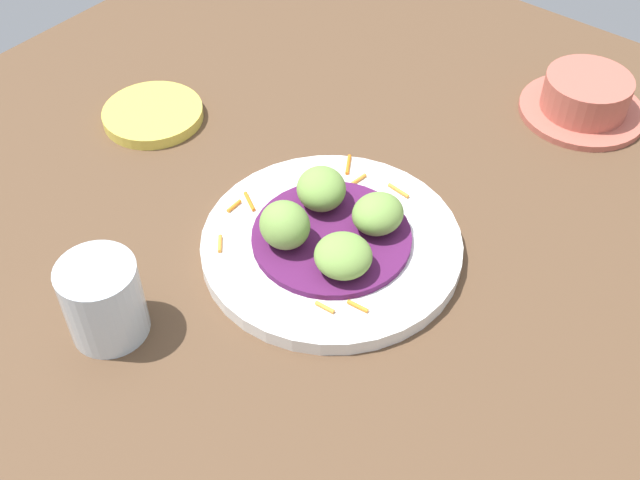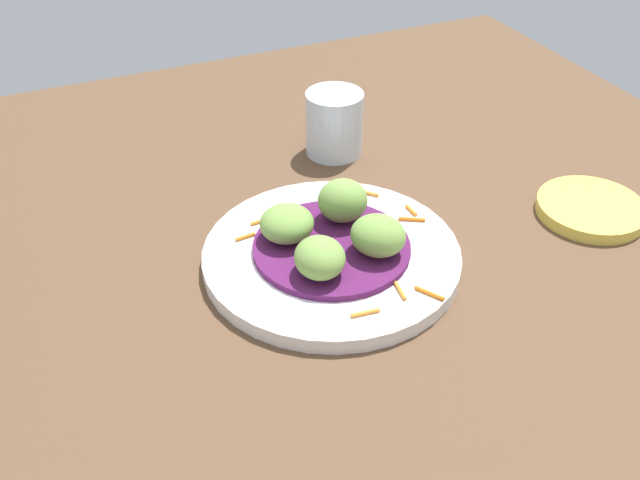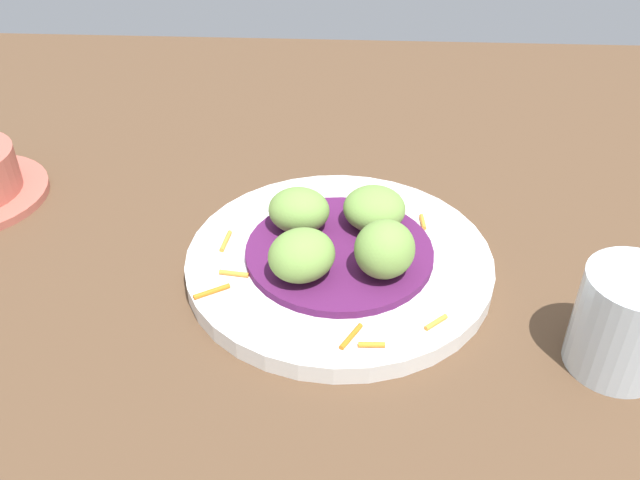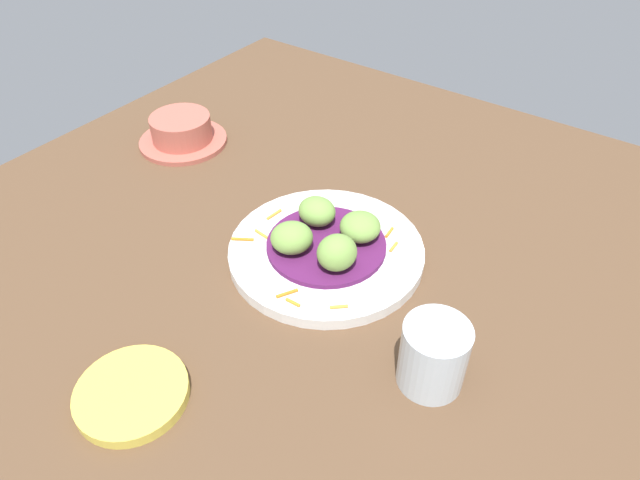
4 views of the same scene
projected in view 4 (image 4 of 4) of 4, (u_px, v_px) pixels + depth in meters
table_surface at (317, 263)px, 77.09cm from camera, size 110.00×110.00×2.00cm
main_plate at (326, 251)px, 76.13cm from camera, size 25.89×25.89×1.61cm
cabbage_bed at (326, 245)px, 75.38cm from camera, size 15.79×15.79×0.70cm
carrot_garnish at (303, 255)px, 74.11cm from camera, size 19.47×19.65×0.40cm
guac_scoop_left at (317, 211)px, 77.32cm from camera, size 5.67×6.06×3.63cm
guac_scoop_center at (292, 238)px, 72.92cm from camera, size 7.33×7.37×3.92cm
guac_scoop_right at (337, 253)px, 70.31cm from camera, size 6.35×6.12×4.54cm
guac_scoop_back at (360, 227)px, 74.97cm from camera, size 6.76×6.70×3.44cm
side_plate_small at (132, 394)px, 59.47cm from camera, size 11.80×11.80×1.38cm
terracotta_bowl at (182, 132)px, 97.16cm from camera, size 14.83×14.83×5.01cm
water_glass at (433, 355)px, 59.14cm from camera, size 7.10×7.10×7.96cm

